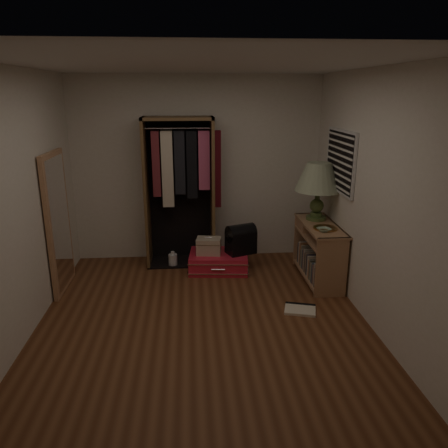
{
  "coord_description": "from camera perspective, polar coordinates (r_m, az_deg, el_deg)",
  "views": [
    {
      "loc": [
        -0.11,
        -4.18,
        2.36
      ],
      "look_at": [
        0.3,
        0.95,
        0.8
      ],
      "focal_mm": 35.0,
      "sensor_mm": 36.0,
      "label": 1
    }
  ],
  "objects": [
    {
      "name": "ground",
      "position": [
        4.8,
        -2.73,
        -12.6
      ],
      "size": [
        4.0,
        4.0,
        0.0
      ],
      "primitive_type": "plane",
      "color": "#5A3019",
      "rests_on": "ground"
    },
    {
      "name": "room_walls",
      "position": [
        4.31,
        -2.02,
        5.36
      ],
      "size": [
        3.52,
        4.02,
        2.6
      ],
      "color": "silver",
      "rests_on": "ground"
    },
    {
      "name": "console_bookshelf",
      "position": [
        5.82,
        12.16,
        -3.28
      ],
      "size": [
        0.42,
        1.12,
        0.75
      ],
      "color": "#A0704D",
      "rests_on": "ground"
    },
    {
      "name": "open_wardrobe",
      "position": [
        6.06,
        -5.44,
        5.94
      ],
      "size": [
        1.04,
        0.5,
        2.05
      ],
      "color": "brown",
      "rests_on": "ground"
    },
    {
      "name": "floor_mirror",
      "position": [
        5.63,
        -20.83,
        0.16
      ],
      "size": [
        0.06,
        0.8,
        1.7
      ],
      "color": "tan",
      "rests_on": "ground"
    },
    {
      "name": "pink_suitcase",
      "position": [
        6.03,
        -0.71,
        -4.91
      ],
      "size": [
        0.86,
        0.65,
        0.25
      ],
      "rotation": [
        0.0,
        0.0,
        -0.09
      ],
      "color": "red",
      "rests_on": "ground"
    },
    {
      "name": "train_case",
      "position": [
        5.93,
        -2.01,
        -2.86
      ],
      "size": [
        0.36,
        0.27,
        0.24
      ],
      "rotation": [
        0.0,
        0.0,
        -0.14
      ],
      "color": "tan",
      "rests_on": "pink_suitcase"
    },
    {
      "name": "black_bag",
      "position": [
        5.93,
        2.22,
        -1.9
      ],
      "size": [
        0.44,
        0.36,
        0.41
      ],
      "rotation": [
        0.0,
        0.0,
        0.38
      ],
      "color": "black",
      "rests_on": "pink_suitcase"
    },
    {
      "name": "table_lamp",
      "position": [
        5.76,
        12.24,
        5.85
      ],
      "size": [
        0.65,
        0.65,
        0.75
      ],
      "rotation": [
        0.0,
        0.0,
        -0.08
      ],
      "color": "#42582A",
      "rests_on": "console_bookshelf"
    },
    {
      "name": "brass_tray",
      "position": [
        5.5,
        13.11,
        -0.53
      ],
      "size": [
        0.36,
        0.36,
        0.02
      ],
      "rotation": [
        0.0,
        0.0,
        0.28
      ],
      "color": "#B48045",
      "rests_on": "console_bookshelf"
    },
    {
      "name": "ceramic_bowl",
      "position": [
        5.39,
        12.92,
        -0.74
      ],
      "size": [
        0.2,
        0.2,
        0.04
      ],
      "primitive_type": "imported",
      "rotation": [
        0.0,
        0.0,
        0.27
      ],
      "color": "#99B79D",
      "rests_on": "console_bookshelf"
    },
    {
      "name": "white_jug",
      "position": [
        6.21,
        -6.69,
        -4.67
      ],
      "size": [
        0.14,
        0.14,
        0.22
      ],
      "rotation": [
        0.0,
        0.0,
        0.17
      ],
      "color": "silver",
      "rests_on": "ground"
    },
    {
      "name": "floor_book",
      "position": [
        5.09,
        9.91,
        -10.84
      ],
      "size": [
        0.4,
        0.36,
        0.03
      ],
      "rotation": [
        0.0,
        0.0,
        -0.28
      ],
      "color": "beige",
      "rests_on": "ground"
    }
  ]
}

